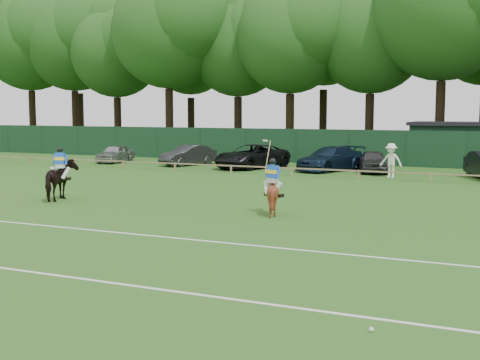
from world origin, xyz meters
The scene contains 17 objects.
ground centered at (0.00, 0.00, 0.00)m, with size 160.00×160.00×0.00m, color #1E4C14.
horse_dark centered at (-8.52, 4.11, 0.88)m, with size 0.95×2.09×1.76m, color black.
horse_chestnut centered at (1.20, 4.38, 0.76)m, with size 1.22×1.38×1.52m, color maroon.
sedan_silver centered at (-18.23, 21.63, 0.67)m, with size 1.57×3.91×1.33m, color #96999B.
sedan_grey centered at (-12.15, 21.78, 0.71)m, with size 1.51×4.32×1.42m, color #292A2C.
suv_black centered at (-7.17, 21.58, 0.79)m, with size 2.63×5.70×1.58m, color black.
sedan_navy centered at (-1.87, 21.98, 0.77)m, with size 2.16×5.32×1.54m, color #101F33.
hatch_grey centered at (0.90, 21.98, 0.70)m, with size 1.65×4.11×1.40m, color #303033.
spectator_left centered at (2.53, 19.38, 0.99)m, with size 1.28×0.73×1.97m, color white.
rider_dark centered at (-8.52, 4.09, 1.65)m, with size 0.92×0.53×1.41m.
rider_chestnut centered at (1.19, 4.37, 1.46)m, with size 0.91×0.76×2.05m.
polo_ball centered at (7.51, -6.73, 0.04)m, with size 0.09×0.09×0.09m, color silver.
pitch_lines centered at (0.00, -3.50, 0.01)m, with size 60.00×5.10×0.01m.
pitch_rail centered at (0.00, 18.00, 0.45)m, with size 62.10×0.10×0.50m.
perimeter_fence centered at (0.00, 27.00, 1.25)m, with size 92.08×0.08×2.50m.
utility_shed centered at (6.00, 30.00, 1.54)m, with size 8.40×4.40×3.04m.
tree_row centered at (2.00, 35.00, 0.00)m, with size 96.00×12.00×21.00m, color #26561C, non-canonical shape.
Camera 1 is at (9.96, -17.59, 3.88)m, focal length 48.00 mm.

